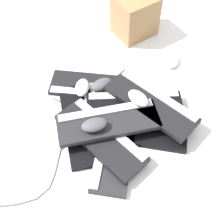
% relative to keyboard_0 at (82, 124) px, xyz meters
% --- Properties ---
extents(ground_plane, '(3.20, 3.20, 0.00)m').
position_rel_keyboard_0_xyz_m(ground_plane, '(-0.21, -0.04, -0.01)').
color(ground_plane, white).
extents(keyboard_0, '(0.15, 0.44, 0.03)m').
position_rel_keyboard_0_xyz_m(keyboard_0, '(0.00, 0.00, 0.00)').
color(keyboard_0, black).
rests_on(keyboard_0, ground).
extents(keyboard_1, '(0.31, 0.46, 0.03)m').
position_rel_keyboard_0_xyz_m(keyboard_1, '(-0.12, 0.15, 0.00)').
color(keyboard_1, '#232326').
rests_on(keyboard_1, ground).
extents(keyboard_2, '(0.46, 0.31, 0.03)m').
position_rel_keyboard_0_xyz_m(keyboard_2, '(-0.24, 0.09, 0.00)').
color(keyboard_2, black).
rests_on(keyboard_2, ground).
extents(keyboard_3, '(0.46, 0.30, 0.03)m').
position_rel_keyboard_0_xyz_m(keyboard_3, '(-0.25, -0.08, 0.00)').
color(keyboard_3, black).
rests_on(keyboard_3, ground).
extents(keyboard_4, '(0.46, 0.29, 0.03)m').
position_rel_keyboard_0_xyz_m(keyboard_4, '(-0.10, -0.20, 0.00)').
color(keyboard_4, black).
rests_on(keyboard_4, ground).
extents(keyboard_5, '(0.46, 0.22, 0.03)m').
position_rel_keyboard_0_xyz_m(keyboard_5, '(-0.25, -0.02, 0.03)').
color(keyboard_5, black).
rests_on(keyboard_5, keyboard_3).
extents(keyboard_6, '(0.37, 0.45, 0.03)m').
position_rel_keyboard_0_xyz_m(keyboard_6, '(-0.32, 0.00, 0.06)').
color(keyboard_6, black).
rests_on(keyboard_6, keyboard_5).
extents(keyboard_7, '(0.36, 0.45, 0.03)m').
position_rel_keyboard_0_xyz_m(keyboard_7, '(-0.07, 0.11, 0.03)').
color(keyboard_7, black).
rests_on(keyboard_7, keyboard_1).
extents(keyboard_8, '(0.44, 0.15, 0.03)m').
position_rel_keyboard_0_xyz_m(keyboard_8, '(-0.11, 0.06, 0.06)').
color(keyboard_8, '#232326').
rests_on(keyboard_8, keyboard_7).
extents(mouse_0, '(0.11, 0.13, 0.04)m').
position_rel_keyboard_0_xyz_m(mouse_0, '(-0.26, -0.01, 0.10)').
color(mouse_0, silver).
rests_on(mouse_0, keyboard_6).
extents(mouse_1, '(0.10, 0.12, 0.04)m').
position_rel_keyboard_0_xyz_m(mouse_1, '(-0.04, -0.18, 0.04)').
color(mouse_1, silver).
rests_on(mouse_1, keyboard_4).
extents(mouse_2, '(0.11, 0.13, 0.04)m').
position_rel_keyboard_0_xyz_m(mouse_2, '(-0.53, -0.29, 0.01)').
color(mouse_2, silver).
rests_on(mouse_2, ground).
extents(mouse_3, '(0.11, 0.07, 0.04)m').
position_rel_keyboard_0_xyz_m(mouse_3, '(-0.05, 0.08, 0.10)').
color(mouse_3, '#4C4C51').
rests_on(mouse_3, keyboard_8).
extents(mouse_4, '(0.13, 0.10, 0.04)m').
position_rel_keyboard_0_xyz_m(mouse_4, '(-0.13, -0.18, 0.04)').
color(mouse_4, '#4C4C51').
rests_on(mouse_4, keyboard_4).
extents(cable_0, '(0.48, 0.50, 0.01)m').
position_rel_keyboard_0_xyz_m(cable_0, '(0.17, 0.13, -0.01)').
color(cable_0, '#59595B').
rests_on(cable_0, ground).
extents(cardboard_box, '(0.26, 0.24, 0.23)m').
position_rel_keyboard_0_xyz_m(cardboard_box, '(-0.40, -0.57, 0.10)').
color(cardboard_box, '#9E774C').
rests_on(cardboard_box, ground).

